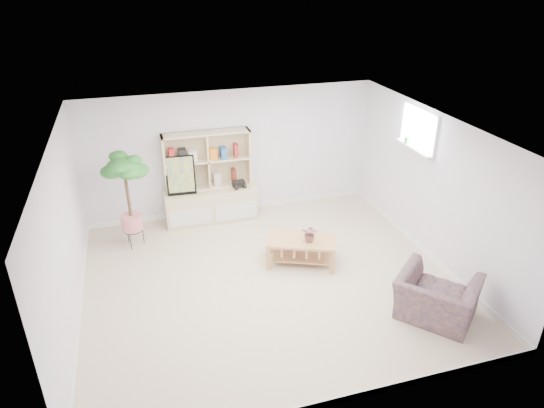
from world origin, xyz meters
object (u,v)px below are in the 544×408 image
object	(u,v)px
floor_tree	(129,201)
armchair	(437,295)
coffee_table	(301,251)
storage_unit	(209,178)

from	to	relation	value
floor_tree	armchair	bearing A→B (deg)	-39.37
coffee_table	armchair	distance (m)	2.24
storage_unit	floor_tree	bearing A→B (deg)	-158.80
coffee_table	floor_tree	bearing A→B (deg)	175.27
storage_unit	floor_tree	size ratio (longest dim) A/B	1.01
floor_tree	storage_unit	bearing A→B (deg)	21.20
floor_tree	coffee_table	bearing A→B (deg)	-27.57
storage_unit	armchair	xyz separation A→B (m)	(2.42, -3.75, -0.48)
coffee_table	armchair	bearing A→B (deg)	-32.00
storage_unit	floor_tree	world-z (taller)	storage_unit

